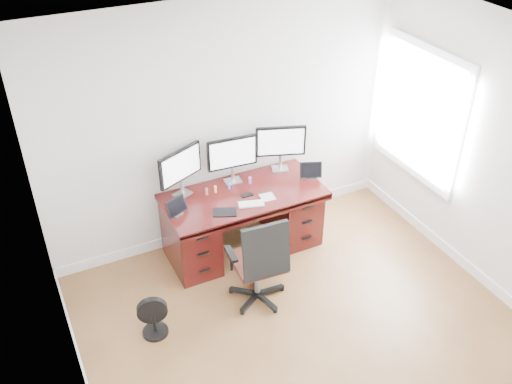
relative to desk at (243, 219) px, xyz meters
name	(u,v)px	position (x,y,z in m)	size (l,w,h in m)	color
ground	(330,365)	(0.00, -1.83, -0.40)	(4.50, 4.50, 0.00)	brown
back_wall	(225,125)	(0.00, 0.42, 0.95)	(4.00, 0.10, 2.70)	silver
desk	(243,219)	(0.00, 0.00, 0.00)	(1.70, 0.80, 0.75)	#3C0D0C
office_chair	(259,275)	(-0.21, -0.83, -0.06)	(0.60, 0.59, 1.03)	black
floor_fan	(154,317)	(-1.28, -0.79, -0.20)	(0.29, 0.24, 0.42)	black
monitor_left	(180,167)	(-0.58, 0.24, 0.68)	(0.52, 0.26, 0.53)	silver
monitor_center	(232,154)	(0.00, 0.24, 0.68)	(0.55, 0.15, 0.53)	silver
monitor_right	(281,143)	(0.58, 0.24, 0.68)	(0.53, 0.22, 0.53)	silver
tablet_left	(177,208)	(-0.75, -0.08, 0.43)	(0.25, 0.16, 0.19)	silver
tablet_right	(311,172)	(0.79, -0.08, 0.43)	(0.25, 0.15, 0.19)	silver
keyboard	(251,204)	(-0.01, -0.25, 0.36)	(0.26, 0.11, 0.01)	white
trackpad	(267,197)	(0.19, -0.21, 0.35)	(0.14, 0.14, 0.01)	silver
drawing_tablet	(225,212)	(-0.31, -0.26, 0.35)	(0.23, 0.15, 0.01)	black
phone	(247,195)	(0.02, -0.08, 0.35)	(0.13, 0.06, 0.01)	black
figurine_brown	(207,191)	(-0.36, 0.12, 0.40)	(0.04, 0.04, 0.09)	#91523D
figurine_orange	(215,189)	(-0.26, 0.12, 0.40)	(0.04, 0.04, 0.09)	gold
figurine_blue	(229,185)	(-0.10, 0.12, 0.40)	(0.04, 0.04, 0.09)	#5B7AE9
figurine_purple	(250,180)	(0.15, 0.12, 0.40)	(0.04, 0.04, 0.09)	#9152CC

